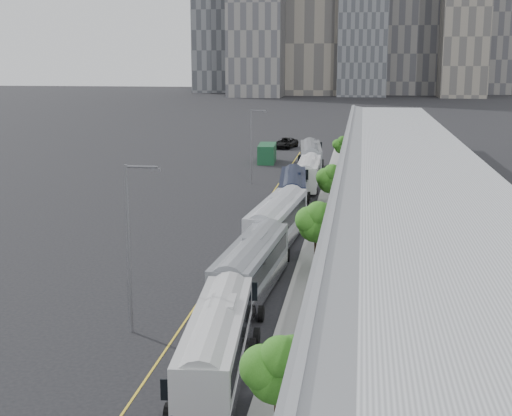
% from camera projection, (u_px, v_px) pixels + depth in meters
% --- Properties ---
extents(sidewalk, '(10.00, 170.00, 0.12)m').
position_uv_depth(sidewalk, '(363.00, 272.00, 52.19)').
color(sidewalk, gray).
rests_on(sidewalk, ground).
extents(lane_line, '(0.12, 160.00, 0.02)m').
position_uv_depth(lane_line, '(222.00, 266.00, 53.71)').
color(lane_line, gold).
rests_on(lane_line, ground).
extents(depot, '(12.45, 160.40, 7.20)m').
position_uv_depth(depot, '(421.00, 228.00, 50.91)').
color(depot, gray).
rests_on(depot, ground).
extents(bus_2, '(3.47, 12.52, 3.61)m').
position_uv_depth(bus_2, '(217.00, 351.00, 34.44)').
color(bus_2, '#B3B3B5').
rests_on(bus_2, ground).
extents(bus_3, '(3.48, 13.06, 3.77)m').
position_uv_depth(bus_3, '(252.00, 272.00, 46.86)').
color(bus_3, slate).
rests_on(bus_3, ground).
extents(bus_4, '(3.87, 13.78, 3.97)m').
position_uv_depth(bus_4, '(278.00, 226.00, 59.57)').
color(bus_4, '#B6B8C1').
rests_on(bus_4, ground).
extents(bus_5, '(3.74, 13.29, 3.83)m').
position_uv_depth(bus_5, '(293.00, 194.00, 73.68)').
color(bus_5, black).
rests_on(bus_5, ground).
extents(bus_6, '(2.74, 12.25, 3.57)m').
position_uv_depth(bus_6, '(309.00, 176.00, 86.16)').
color(bus_6, white).
rests_on(bus_6, ground).
extents(bus_7, '(3.97, 13.87, 4.00)m').
position_uv_depth(bus_7, '(311.00, 160.00, 98.53)').
color(bus_7, slate).
rests_on(bus_7, ground).
extents(tree_1, '(2.37, 2.37, 5.03)m').
position_uv_depth(tree_1, '(277.00, 365.00, 27.33)').
color(tree_1, black).
rests_on(tree_1, ground).
extents(tree_2, '(2.69, 2.69, 5.18)m').
position_uv_depth(tree_2, '(316.00, 219.00, 52.26)').
color(tree_2, black).
rests_on(tree_2, ground).
extents(tree_3, '(2.73, 2.73, 4.41)m').
position_uv_depth(tree_3, '(330.00, 177.00, 75.83)').
color(tree_3, black).
rests_on(tree_3, ground).
extents(tree_4, '(1.86, 1.86, 4.75)m').
position_uv_depth(tree_4, '(341.00, 145.00, 97.45)').
color(tree_4, black).
rests_on(tree_4, ground).
extents(street_lamp_near, '(2.04, 0.22, 9.70)m').
position_uv_depth(street_lamp_near, '(131.00, 238.00, 39.69)').
color(street_lamp_near, '#59595E').
rests_on(street_lamp_near, ground).
extents(street_lamp_far, '(2.04, 0.22, 9.23)m').
position_uv_depth(street_lamp_far, '(253.00, 141.00, 88.39)').
color(street_lamp_far, '#59595E').
rests_on(street_lamp_far, ground).
extents(shipping_container, '(2.88, 6.86, 2.74)m').
position_uv_depth(shipping_container, '(267.00, 153.00, 107.49)').
color(shipping_container, '#133E23').
rests_on(shipping_container, ground).
extents(suv, '(4.48, 6.97, 1.79)m').
position_uv_depth(suv, '(285.00, 143.00, 124.80)').
color(suv, black).
rests_on(suv, ground).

